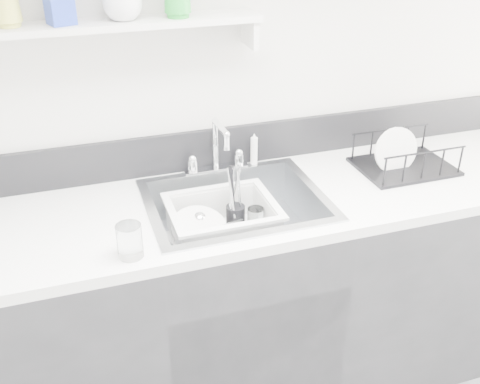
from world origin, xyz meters
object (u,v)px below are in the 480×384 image
object	(u,v)px
counter_run	(236,300)
sink	(236,222)
wash_tub	(222,223)
dish_rack	(406,153)

from	to	relation	value
counter_run	sink	bearing A→B (deg)	0.00
counter_run	wash_tub	distance (m)	0.37
counter_run	sink	world-z (taller)	sink
sink	wash_tub	size ratio (longest dim) A/B	1.64
dish_rack	sink	bearing A→B (deg)	-176.97
sink	counter_run	bearing A→B (deg)	0.00
sink	dish_rack	xyz separation A→B (m)	(0.72, 0.04, 0.15)
counter_run	dish_rack	world-z (taller)	dish_rack
counter_run	sink	size ratio (longest dim) A/B	5.00
wash_tub	dish_rack	world-z (taller)	dish_rack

